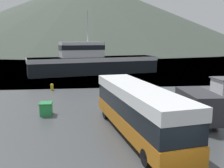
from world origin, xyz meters
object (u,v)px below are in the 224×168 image
fishing_boat (92,62)px  storage_bin (46,109)px  tour_bus (137,108)px  delivery_van (194,105)px

fishing_boat → storage_bin: size_ratio=20.71×
fishing_boat → storage_bin: fishing_boat is taller
fishing_boat → storage_bin: (-4.82, -25.65, -1.75)m
tour_bus → fishing_boat: 31.05m
tour_bus → fishing_boat: bearing=83.8°
tour_bus → fishing_boat: size_ratio=0.48×
delivery_van → storage_bin: 12.11m
tour_bus → delivery_van: bearing=16.5°
tour_bus → storage_bin: size_ratio=9.85×
delivery_van → fishing_boat: 29.34m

